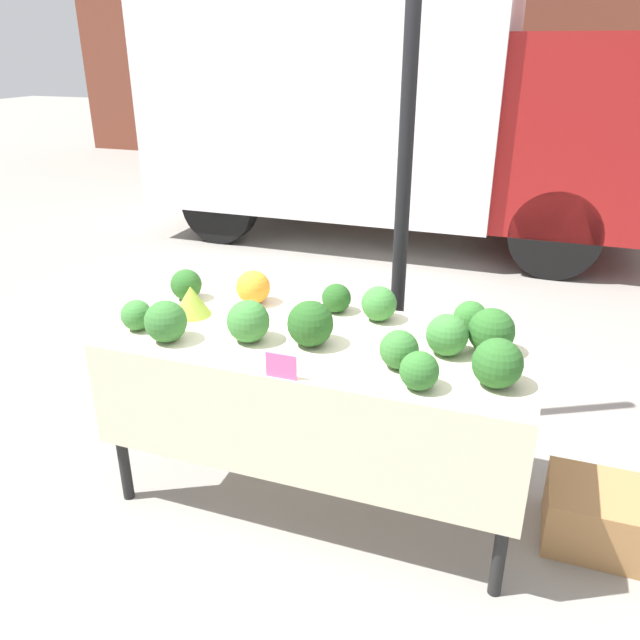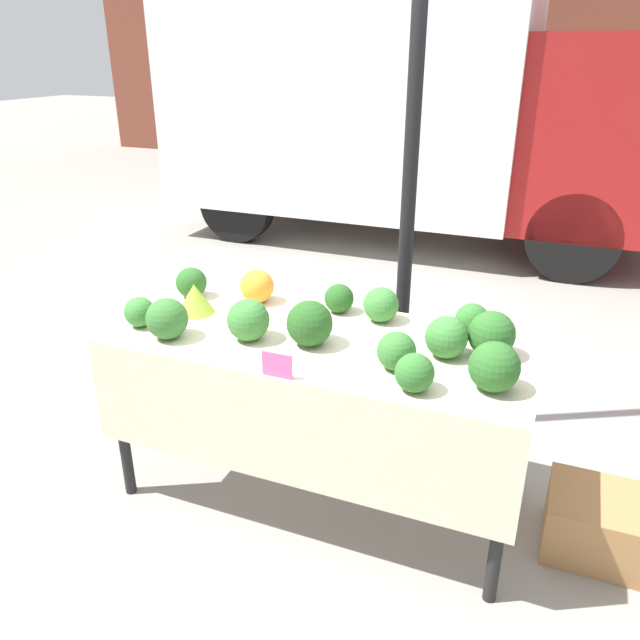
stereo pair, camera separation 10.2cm
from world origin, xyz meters
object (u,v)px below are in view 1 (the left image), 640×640
object	(u,v)px
parked_truck	(381,100)
produce_crate	(604,517)
orange_cauliflower	(253,287)
price_sign	(281,366)

from	to	relation	value
parked_truck	produce_crate	size ratio (longest dim) A/B	10.74
parked_truck	orange_cauliflower	bearing A→B (deg)	-83.72
parked_truck	produce_crate	xyz separation A→B (m)	(2.08, -4.17, -1.29)
parked_truck	orange_cauliflower	world-z (taller)	parked_truck
price_sign	produce_crate	world-z (taller)	price_sign
price_sign	orange_cauliflower	bearing A→B (deg)	122.89
orange_cauliflower	price_sign	bearing A→B (deg)	-57.11
orange_cauliflower	produce_crate	distance (m)	1.82
orange_cauliflower	produce_crate	xyz separation A→B (m)	(1.64, -0.15, -0.76)
orange_cauliflower	price_sign	size ratio (longest dim) A/B	1.32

